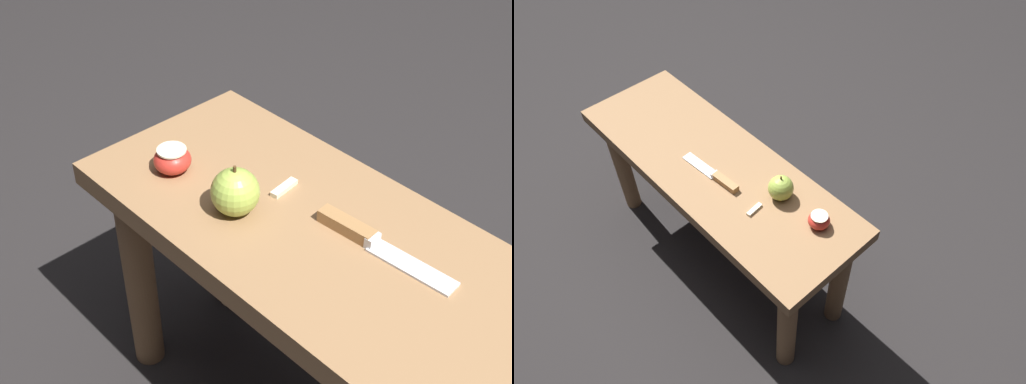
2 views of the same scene
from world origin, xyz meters
TOP-DOWN VIEW (x-y plane):
  - ground_plane at (0.00, 0.00)m, footprint 8.00×8.00m
  - wooden_bench at (0.00, 0.00)m, footprint 1.01×0.35m
  - knife at (0.05, -0.03)m, footprint 0.22×0.04m
  - apple_whole at (0.23, 0.06)m, footprint 0.07×0.07m
  - apple_cut at (0.37, 0.06)m, footprint 0.06×0.06m
  - apple_slice_near_knife at (0.22, -0.03)m, footprint 0.02×0.05m

SIDE VIEW (x-z plane):
  - ground_plane at x=0.00m, z-range 0.00..0.00m
  - wooden_bench at x=0.00m, z-range 0.15..0.63m
  - apple_slice_near_knife at x=0.22m, z-range 0.48..0.49m
  - knife at x=0.05m, z-range 0.48..0.50m
  - apple_cut at x=0.37m, z-range 0.48..0.52m
  - apple_whole at x=0.23m, z-range 0.47..0.56m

